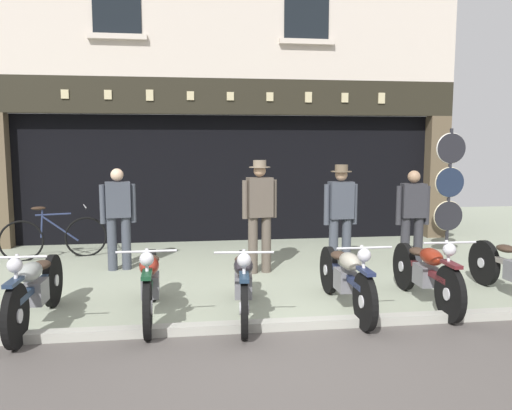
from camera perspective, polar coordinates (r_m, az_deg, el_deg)
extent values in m
cube|color=#979F88|center=(10.43, -2.86, -4.51)|extent=(21.40, 10.00, 0.08)
cube|color=#A9A99D|center=(5.70, 1.53, -13.71)|extent=(21.40, 0.16, 0.18)
cube|color=black|center=(12.54, -3.81, 3.57)|extent=(8.65, 4.00, 2.60)
cube|color=brown|center=(11.69, 19.49, 2.96)|extent=(0.44, 0.36, 2.60)
cube|color=black|center=(10.79, -3.16, 3.74)|extent=(8.27, 0.03, 2.18)
cube|color=black|center=(10.39, -3.02, 12.02)|extent=(9.40, 0.24, 0.70)
cube|color=#C6B789|center=(10.46, -20.64, 11.56)|extent=(0.14, 0.03, 0.17)
cube|color=#C6B789|center=(10.32, -16.27, 11.79)|extent=(0.14, 0.03, 0.18)
cube|color=#C6B789|center=(10.24, -11.83, 11.96)|extent=(0.14, 0.03, 0.21)
cube|color=#C6B789|center=(10.22, -7.36, 12.06)|extent=(0.14, 0.03, 0.17)
cube|color=#C6B789|center=(10.25, -2.89, 12.08)|extent=(0.14, 0.03, 0.16)
cube|color=#C6B789|center=(10.35, 1.56, 12.04)|extent=(0.14, 0.03, 0.17)
cube|color=#C6B789|center=(10.51, 5.90, 11.93)|extent=(0.14, 0.03, 0.21)
cube|color=#C6B789|center=(10.71, 9.93, 11.77)|extent=(0.14, 0.03, 0.19)
cube|color=#C6B789|center=(10.97, 13.90, 11.55)|extent=(0.14, 0.03, 0.22)
cube|color=beige|center=(10.77, -3.12, 21.43)|extent=(9.40, 0.40, 2.85)
cube|color=beige|center=(10.41, -15.29, 17.76)|extent=(1.10, 0.12, 0.10)
cube|color=black|center=(10.80, 5.70, 21.36)|extent=(0.90, 0.02, 1.30)
cube|color=beige|center=(10.61, 5.70, 17.75)|extent=(1.10, 0.12, 0.10)
cylinder|color=black|center=(5.65, -25.36, -11.20)|extent=(0.08, 0.65, 0.65)
cylinder|color=silver|center=(5.65, -25.36, -11.20)|extent=(0.10, 0.14, 0.14)
cylinder|color=black|center=(6.88, -21.82, -7.86)|extent=(0.09, 0.65, 0.65)
cylinder|color=silver|center=(6.88, -21.82, -7.86)|extent=(0.11, 0.14, 0.14)
cube|color=#1F2F47|center=(6.23, -23.46, -8.31)|extent=(0.09, 1.22, 0.07)
cube|color=slate|center=(6.25, -23.43, -8.93)|extent=(0.21, 0.32, 0.26)
ellipsoid|color=gray|center=(6.03, -23.99, -6.86)|extent=(0.23, 0.46, 0.20)
ellipsoid|color=#38281E|center=(6.41, -22.93, -6.21)|extent=(0.21, 0.30, 0.10)
cube|color=#1F2F47|center=(5.56, -25.55, -7.81)|extent=(0.11, 0.36, 0.04)
sphere|color=silver|center=(5.58, -25.43, -6.11)|extent=(0.15, 0.15, 0.15)
cylinder|color=silver|center=(5.56, -25.47, -5.31)|extent=(0.62, 0.04, 0.02)
cylinder|color=silver|center=(5.61, -25.39, -8.25)|extent=(0.04, 0.25, 0.62)
cylinder|color=black|center=(5.48, -12.06, -11.18)|extent=(0.09, 0.66, 0.66)
cylinder|color=silver|center=(5.48, -12.06, -11.18)|extent=(0.10, 0.15, 0.15)
cylinder|color=black|center=(6.77, -11.50, -7.68)|extent=(0.10, 0.66, 0.66)
cylinder|color=silver|center=(6.77, -11.50, -7.68)|extent=(0.11, 0.15, 0.15)
cube|color=#143E24|center=(6.09, -11.77, -8.16)|extent=(0.10, 1.24, 0.07)
cube|color=slate|center=(6.11, -11.76, -8.79)|extent=(0.21, 0.32, 0.26)
ellipsoid|color=maroon|center=(5.89, -11.89, -6.68)|extent=(0.23, 0.47, 0.20)
ellipsoid|color=#38281E|center=(6.28, -11.72, -6.00)|extent=(0.21, 0.30, 0.10)
cube|color=#143E24|center=(5.38, -12.15, -7.63)|extent=(0.11, 0.36, 0.04)
sphere|color=silver|center=(5.41, -12.16, -5.94)|extent=(0.15, 0.15, 0.15)
cylinder|color=silver|center=(5.39, -12.18, -5.11)|extent=(0.62, 0.04, 0.02)
cylinder|color=silver|center=(5.44, -12.12, -8.14)|extent=(0.04, 0.24, 0.62)
cylinder|color=black|center=(5.39, -1.33, -11.51)|extent=(0.13, 0.63, 0.63)
cylinder|color=silver|center=(5.39, -1.33, -11.51)|extent=(0.11, 0.15, 0.14)
cylinder|color=black|center=(6.72, -1.53, -7.79)|extent=(0.14, 0.63, 0.63)
cylinder|color=silver|center=(6.72, -1.53, -7.79)|extent=(0.12, 0.15, 0.14)
cube|color=#1F3349|center=(6.02, -1.44, -8.35)|extent=(0.19, 1.28, 0.07)
cube|color=slate|center=(6.04, -1.44, -8.99)|extent=(0.23, 0.34, 0.26)
ellipsoid|color=#28242A|center=(5.81, -1.42, -6.88)|extent=(0.26, 0.48, 0.20)
ellipsoid|color=#38281E|center=(6.22, -1.48, -6.15)|extent=(0.23, 0.32, 0.10)
cube|color=#1F3349|center=(5.29, -1.34, -8.07)|extent=(0.13, 0.37, 0.04)
sphere|color=silver|center=(5.31, -1.35, -6.18)|extent=(0.15, 0.15, 0.15)
cylinder|color=silver|center=(5.30, -1.36, -5.34)|extent=(0.62, 0.08, 0.02)
cylinder|color=silver|center=(5.35, -1.34, -8.42)|extent=(0.06, 0.23, 0.62)
cylinder|color=black|center=(5.72, 12.12, -10.54)|extent=(0.07, 0.63, 0.63)
cylinder|color=silver|center=(5.72, 12.12, -10.54)|extent=(0.10, 0.14, 0.14)
cylinder|color=black|center=(7.01, 8.15, -7.22)|extent=(0.08, 0.63, 0.63)
cylinder|color=silver|center=(7.01, 8.15, -7.22)|extent=(0.11, 0.14, 0.14)
cube|color=#1F284A|center=(6.33, 9.95, -7.67)|extent=(0.07, 1.29, 0.07)
cube|color=slate|center=(6.35, 9.94, -8.28)|extent=(0.20, 0.32, 0.26)
ellipsoid|color=#A19B8B|center=(6.13, 10.47, -6.24)|extent=(0.22, 0.46, 0.20)
ellipsoid|color=#38281E|center=(6.52, 9.30, -5.59)|extent=(0.20, 0.30, 0.10)
cube|color=#1F284A|center=(5.63, 12.20, -7.26)|extent=(0.10, 0.36, 0.04)
sphere|color=silver|center=(5.65, 12.03, -5.51)|extent=(0.15, 0.15, 0.15)
cylinder|color=silver|center=(5.63, 12.05, -4.72)|extent=(0.62, 0.03, 0.02)
cylinder|color=silver|center=(5.68, 12.05, -7.63)|extent=(0.04, 0.25, 0.61)
cylinder|color=black|center=(6.24, 20.91, -9.31)|extent=(0.09, 0.65, 0.65)
cylinder|color=silver|center=(6.24, 20.91, -9.31)|extent=(0.10, 0.15, 0.14)
cylinder|color=black|center=(7.39, 16.28, -6.62)|extent=(0.10, 0.65, 0.65)
cylinder|color=silver|center=(7.39, 16.28, -6.62)|extent=(0.11, 0.15, 0.14)
cube|color=#551B1F|center=(6.78, 18.43, -6.87)|extent=(0.11, 1.21, 0.07)
cube|color=slate|center=(6.80, 18.41, -7.45)|extent=(0.21, 0.33, 0.26)
ellipsoid|color=maroon|center=(6.60, 19.06, -5.49)|extent=(0.23, 0.47, 0.20)
ellipsoid|color=#38281E|center=(6.95, 17.68, -4.99)|extent=(0.21, 0.31, 0.10)
cube|color=#551B1F|center=(6.15, 21.05, -6.21)|extent=(0.11, 0.36, 0.04)
sphere|color=silver|center=(6.17, 20.86, -4.69)|extent=(0.15, 0.15, 0.15)
cylinder|color=silver|center=(6.16, 20.89, -3.96)|extent=(0.62, 0.04, 0.02)
cylinder|color=silver|center=(6.20, 20.86, -6.63)|extent=(0.04, 0.23, 0.62)
cylinder|color=black|center=(8.03, 24.18, -5.92)|extent=(0.10, 0.65, 0.64)
cylinder|color=silver|center=(8.03, 24.18, -5.92)|extent=(0.11, 0.15, 0.14)
ellipsoid|color=#38281E|center=(7.60, 26.20, -4.40)|extent=(0.21, 0.31, 0.10)
cylinder|color=#3D424C|center=(8.47, -14.34, -4.09)|extent=(0.15, 0.15, 0.88)
cylinder|color=#3D424C|center=(8.46, -15.83, -4.15)|extent=(0.15, 0.15, 0.88)
cube|color=#3D424C|center=(8.36, -15.23, 0.60)|extent=(0.41, 0.28, 0.56)
cube|color=silver|center=(8.47, -15.28, 1.13)|extent=(0.14, 0.04, 0.32)
cube|color=brown|center=(8.48, -15.28, 1.07)|extent=(0.05, 0.02, 0.29)
cylinder|color=#3D424C|center=(8.38, -13.61, 0.20)|extent=(0.09, 0.09, 0.62)
cylinder|color=#3D424C|center=(8.36, -16.83, 0.08)|extent=(0.09, 0.09, 0.62)
sphere|color=beige|center=(8.33, -15.32, 3.28)|extent=(0.20, 0.20, 0.20)
cylinder|color=brown|center=(8.02, 1.16, -4.36)|extent=(0.15, 0.15, 0.91)
cylinder|color=brown|center=(7.95, -0.35, -4.46)|extent=(0.15, 0.15, 0.91)
cube|color=brown|center=(7.87, 0.41, 0.88)|extent=(0.41, 0.28, 0.61)
cube|color=silver|center=(7.97, 0.16, 1.49)|extent=(0.14, 0.04, 0.34)
cube|color=navy|center=(7.99, 0.13, 1.41)|extent=(0.05, 0.02, 0.32)
cylinder|color=brown|center=(7.95, 2.02, 0.72)|extent=(0.09, 0.09, 0.59)
cylinder|color=brown|center=(7.81, -1.23, 0.61)|extent=(0.09, 0.09, 0.59)
sphere|color=tan|center=(7.84, 0.41, 3.88)|extent=(0.19, 0.19, 0.19)
cylinder|color=#7F705B|center=(7.84, 0.42, 4.27)|extent=(0.33, 0.33, 0.01)
cylinder|color=#7F705B|center=(7.83, 0.42, 4.65)|extent=(0.20, 0.20, 0.11)
cylinder|color=#3D424C|center=(8.38, 10.10, -4.19)|extent=(0.15, 0.15, 0.85)
cylinder|color=#3D424C|center=(8.30, 8.68, -4.27)|extent=(0.15, 0.15, 0.85)
cube|color=#3D424C|center=(8.23, 9.49, 0.55)|extent=(0.39, 0.24, 0.59)
cube|color=silver|center=(8.33, 9.22, 1.12)|extent=(0.14, 0.03, 0.33)
cube|color=navy|center=(8.35, 9.18, 1.05)|extent=(0.05, 0.02, 0.31)
cylinder|color=#3D424C|center=(8.33, 10.99, 0.11)|extent=(0.09, 0.09, 0.65)
cylinder|color=#3D424C|center=(8.16, 7.94, 0.03)|extent=(0.09, 0.09, 0.65)
sphere|color=tan|center=(8.20, 9.54, 3.35)|extent=(0.20, 0.20, 0.20)
cylinder|color=brown|center=(8.20, 9.55, 3.72)|extent=(0.33, 0.33, 0.01)
cylinder|color=brown|center=(8.19, 9.56, 4.10)|extent=(0.21, 0.21, 0.11)
cylinder|color=#2D2D33|center=(8.82, 17.71, -3.88)|extent=(0.15, 0.15, 0.84)
cylinder|color=#2D2D33|center=(8.74, 16.37, -3.93)|extent=(0.15, 0.15, 0.84)
cube|color=#2D2D33|center=(8.68, 17.20, 0.49)|extent=(0.39, 0.24, 0.56)
cube|color=silver|center=(8.78, 16.95, 1.01)|extent=(0.14, 0.03, 0.31)
cube|color=black|center=(8.80, 16.91, 0.94)|extent=(0.05, 0.02, 0.29)
cylinder|color=#2D2D33|center=(8.78, 18.61, -0.02)|extent=(0.09, 0.09, 0.64)
cylinder|color=#2D2D33|center=(8.61, 15.73, -0.05)|extent=(0.09, 0.09, 0.64)
sphere|color=#9E7A5B|center=(8.65, 17.29, 3.05)|extent=(0.20, 0.20, 0.20)
cylinder|color=#232328|center=(9.83, 20.80, 1.34)|extent=(0.06, 0.06, 2.29)
cylinder|color=black|center=(9.77, 21.06, 5.95)|extent=(0.53, 0.03, 0.53)
torus|color=silver|center=(9.79, 21.02, 5.95)|extent=(0.56, 0.04, 0.56)
cylinder|color=#192338|center=(9.80, 20.91, 2.38)|extent=(0.53, 0.03, 0.53)
torus|color=beige|center=(9.81, 20.86, 2.39)|extent=(0.56, 0.04, 0.56)
cylinder|color=black|center=(9.86, 20.75, -1.16)|extent=(0.53, 0.03, 0.53)
torus|color=beige|center=(9.87, 20.71, -1.15)|extent=(0.56, 0.04, 0.56)
cube|color=silver|center=(10.67, -14.63, 4.47)|extent=(0.67, 0.02, 0.96)
cube|color=#1E3323|center=(10.65, -14.70, 6.51)|extent=(0.67, 0.01, 0.20)
torus|color=black|center=(9.68, -18.52, -3.42)|extent=(0.72, 0.23, 0.73)
torus|color=black|center=(9.66, -24.82, -3.71)|extent=(0.72, 0.23, 0.73)
cylinder|color=navy|center=(9.63, -21.08, -2.49)|extent=(0.58, 0.19, 0.50)
cylinder|color=navy|center=(9.59, -21.78, -0.98)|extent=(0.57, 0.18, 0.03)
cylinder|color=navy|center=(9.61, -22.89, -1.86)|extent=(0.08, 0.05, 0.52)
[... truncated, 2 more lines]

